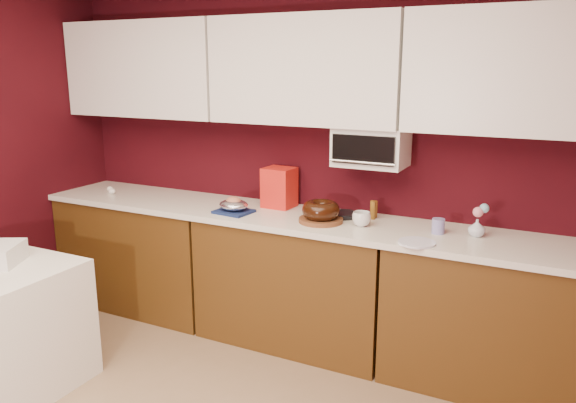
# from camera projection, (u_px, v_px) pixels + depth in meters

# --- Properties ---
(wall_back) EXTENTS (4.00, 0.02, 2.50)m
(wall_back) POSITION_uv_depth(u_px,v_px,m) (316.00, 158.00, 3.94)
(wall_back) COLOR #35070D
(wall_back) RESTS_ON floor
(base_cabinet_left) EXTENTS (1.31, 0.58, 0.86)m
(base_cabinet_left) POSITION_uv_depth(u_px,v_px,m) (145.00, 253.00, 4.45)
(base_cabinet_left) COLOR #4D2F0F
(base_cabinet_left) RESTS_ON floor
(base_cabinet_center) EXTENTS (1.31, 0.58, 0.86)m
(base_cabinet_center) POSITION_uv_depth(u_px,v_px,m) (296.00, 282.00, 3.87)
(base_cabinet_center) COLOR #4D2F0F
(base_cabinet_center) RESTS_ON floor
(base_cabinet_right) EXTENTS (1.31, 0.58, 0.86)m
(base_cabinet_right) POSITION_uv_depth(u_px,v_px,m) (501.00, 320.00, 3.28)
(base_cabinet_right) COLOR #4D2F0F
(base_cabinet_right) RESTS_ON floor
(countertop) EXTENTS (4.00, 0.62, 0.04)m
(countertop) POSITION_uv_depth(u_px,v_px,m) (297.00, 219.00, 3.76)
(countertop) COLOR silver
(countertop) RESTS_ON base_cabinet_center
(upper_cabinet_left) EXTENTS (1.31, 0.33, 0.70)m
(upper_cabinet_left) POSITION_uv_depth(u_px,v_px,m) (147.00, 69.00, 4.24)
(upper_cabinet_left) COLOR white
(upper_cabinet_left) RESTS_ON wall_back
(upper_cabinet_center) EXTENTS (1.31, 0.33, 0.70)m
(upper_cabinet_center) POSITION_uv_depth(u_px,v_px,m) (307.00, 70.00, 3.66)
(upper_cabinet_center) COLOR white
(upper_cabinet_center) RESTS_ON wall_back
(upper_cabinet_right) EXTENTS (1.31, 0.33, 0.70)m
(upper_cabinet_right) POSITION_uv_depth(u_px,v_px,m) (527.00, 71.00, 3.07)
(upper_cabinet_right) COLOR white
(upper_cabinet_right) RESTS_ON wall_back
(toaster_oven) EXTENTS (0.45, 0.30, 0.25)m
(toaster_oven) POSITION_uv_depth(u_px,v_px,m) (371.00, 147.00, 3.59)
(toaster_oven) COLOR white
(toaster_oven) RESTS_ON upper_cabinet_center
(toaster_oven_door) EXTENTS (0.40, 0.02, 0.18)m
(toaster_oven_door) POSITION_uv_depth(u_px,v_px,m) (363.00, 150.00, 3.45)
(toaster_oven_door) COLOR black
(toaster_oven_door) RESTS_ON toaster_oven
(toaster_oven_handle) EXTENTS (0.42, 0.02, 0.02)m
(toaster_oven_handle) POSITION_uv_depth(u_px,v_px,m) (362.00, 162.00, 3.45)
(toaster_oven_handle) COLOR silver
(toaster_oven_handle) RESTS_ON toaster_oven
(cake_base) EXTENTS (0.29, 0.29, 0.03)m
(cake_base) POSITION_uv_depth(u_px,v_px,m) (321.00, 220.00, 3.61)
(cake_base) COLOR brown
(cake_base) RESTS_ON countertop
(bundt_cake) EXTENTS (0.26, 0.26, 0.10)m
(bundt_cake) POSITION_uv_depth(u_px,v_px,m) (321.00, 210.00, 3.59)
(bundt_cake) COLOR black
(bundt_cake) RESTS_ON cake_base
(navy_towel) EXTENTS (0.26, 0.22, 0.02)m
(navy_towel) POSITION_uv_depth(u_px,v_px,m) (234.00, 212.00, 3.83)
(navy_towel) COLOR #152250
(navy_towel) RESTS_ON countertop
(foil_ham_nest) EXTENTS (0.26, 0.24, 0.08)m
(foil_ham_nest) POSITION_uv_depth(u_px,v_px,m) (234.00, 205.00, 3.82)
(foil_ham_nest) COLOR white
(foil_ham_nest) RESTS_ON navy_towel
(roasted_ham) EXTENTS (0.13, 0.12, 0.07)m
(roasted_ham) POSITION_uv_depth(u_px,v_px,m) (234.00, 201.00, 3.82)
(roasted_ham) COLOR tan
(roasted_ham) RESTS_ON foil_ham_nest
(pandoro_box) EXTENTS (0.21, 0.20, 0.28)m
(pandoro_box) POSITION_uv_depth(u_px,v_px,m) (279.00, 187.00, 3.97)
(pandoro_box) COLOR #B70C1D
(pandoro_box) RESTS_ON countertop
(dark_pan) EXTENTS (0.20, 0.20, 0.03)m
(dark_pan) POSITION_uv_depth(u_px,v_px,m) (344.00, 215.00, 3.73)
(dark_pan) COLOR black
(dark_pan) RESTS_ON countertop
(coffee_mug) EXTENTS (0.14, 0.14, 0.11)m
(coffee_mug) POSITION_uv_depth(u_px,v_px,m) (361.00, 217.00, 3.51)
(coffee_mug) COLOR silver
(coffee_mug) RESTS_ON countertop
(blue_jar) EXTENTS (0.09, 0.09, 0.09)m
(blue_jar) POSITION_uv_depth(u_px,v_px,m) (438.00, 226.00, 3.36)
(blue_jar) COLOR #1E1A93
(blue_jar) RESTS_ON countertop
(flower_vase) EXTENTS (0.09, 0.09, 0.12)m
(flower_vase) POSITION_uv_depth(u_px,v_px,m) (477.00, 227.00, 3.30)
(flower_vase) COLOR silver
(flower_vase) RESTS_ON countertop
(flower_pink) EXTENTS (0.06, 0.06, 0.06)m
(flower_pink) POSITION_uv_depth(u_px,v_px,m) (478.00, 212.00, 3.27)
(flower_pink) COLOR pink
(flower_pink) RESTS_ON flower_vase
(flower_blue) EXTENTS (0.06, 0.06, 0.06)m
(flower_blue) POSITION_uv_depth(u_px,v_px,m) (484.00, 208.00, 3.27)
(flower_blue) COLOR #7EB3CA
(flower_blue) RESTS_ON flower_vase
(china_plate) EXTENTS (0.26, 0.26, 0.01)m
(china_plate) POSITION_uv_depth(u_px,v_px,m) (417.00, 243.00, 3.17)
(china_plate) COLOR white
(china_plate) RESTS_ON countertop
(amber_bottle) EXTENTS (0.05, 0.05, 0.11)m
(amber_bottle) POSITION_uv_depth(u_px,v_px,m) (375.00, 209.00, 3.71)
(amber_bottle) COLOR brown
(amber_bottle) RESTS_ON countertop
(egg_left) EXTENTS (0.06, 0.05, 0.04)m
(egg_left) POSITION_uv_depth(u_px,v_px,m) (110.00, 189.00, 4.48)
(egg_left) COLOR white
(egg_left) RESTS_ON countertop
(egg_right) EXTENTS (0.06, 0.05, 0.05)m
(egg_right) POSITION_uv_depth(u_px,v_px,m) (112.00, 191.00, 4.39)
(egg_right) COLOR silver
(egg_right) RESTS_ON countertop
(amber_bottle_tall) EXTENTS (0.04, 0.04, 0.12)m
(amber_bottle_tall) POSITION_uv_depth(u_px,v_px,m) (373.00, 210.00, 3.66)
(amber_bottle_tall) COLOR brown
(amber_bottle_tall) RESTS_ON countertop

